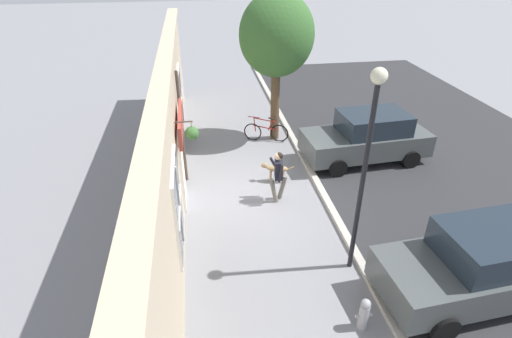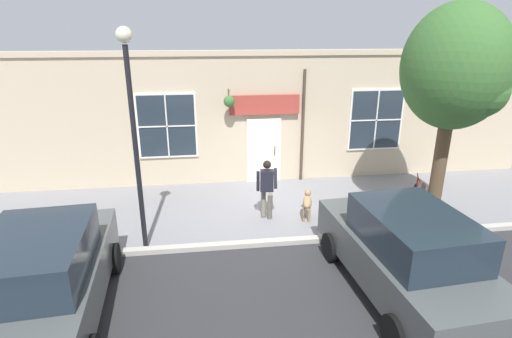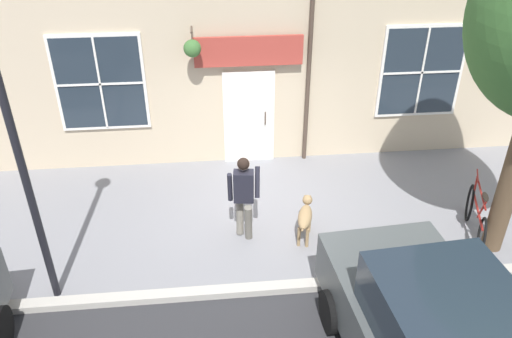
# 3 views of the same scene
# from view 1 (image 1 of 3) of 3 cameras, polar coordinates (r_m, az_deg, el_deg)

# --- Properties ---
(ground_plane) EXTENTS (90.00, 90.00, 0.00)m
(ground_plane) POSITION_cam_1_polar(r_m,az_deg,el_deg) (12.32, 0.10, -3.61)
(ground_plane) COLOR gray
(curb_and_road) EXTENTS (10.10, 28.00, 0.12)m
(curb_and_road) POSITION_cam_1_polar(r_m,az_deg,el_deg) (14.30, 23.93, -1.24)
(curb_and_road) COLOR #B2ADA3
(curb_and_road) RESTS_ON ground_plane
(storefront_facade) EXTENTS (0.95, 18.00, 4.17)m
(storefront_facade) POSITION_cam_1_polar(r_m,az_deg,el_deg) (11.21, -11.84, 4.43)
(storefront_facade) COLOR #C6B293
(storefront_facade) RESTS_ON ground_plane
(pedestrian_walking) EXTENTS (0.58, 0.59, 1.61)m
(pedestrian_walking) POSITION_cam_1_polar(r_m,az_deg,el_deg) (11.57, 3.22, -0.51)
(pedestrian_walking) COLOR #6B665B
(pedestrian_walking) RESTS_ON ground_plane
(dog_on_leash) EXTENTS (1.07, 0.43, 0.68)m
(dog_on_leash) POSITION_cam_1_polar(r_m,az_deg,el_deg) (12.74, 2.78, 0.03)
(dog_on_leash) COLOR #997A51
(dog_on_leash) RESTS_ON ground_plane
(street_tree_by_curb) EXTENTS (2.64, 2.38, 5.39)m
(street_tree_by_curb) POSITION_cam_1_polar(r_m,az_deg,el_deg) (14.63, 3.17, 18.28)
(street_tree_by_curb) COLOR brown
(street_tree_by_curb) RESTS_ON ground_plane
(leaning_bicycle) EXTENTS (1.66, 0.62, 1.00)m
(leaning_bicycle) POSITION_cam_1_polar(r_m,az_deg,el_deg) (15.46, 1.43, 5.39)
(leaning_bicycle) COLOR black
(leaning_bicycle) RESTS_ON ground_plane
(parked_car_nearest_curb) EXTENTS (4.41, 2.17, 1.75)m
(parked_car_nearest_curb) POSITION_cam_1_polar(r_m,az_deg,el_deg) (9.88, 29.70, -11.74)
(parked_car_nearest_curb) COLOR #474C4C
(parked_car_nearest_curb) RESTS_ON ground_plane
(parked_car_mid_block) EXTENTS (4.41, 2.17, 1.75)m
(parked_car_mid_block) POSITION_cam_1_polar(r_m,az_deg,el_deg) (14.36, 15.59, 4.42)
(parked_car_mid_block) COLOR #474C4C
(parked_car_mid_block) RESTS_ON ground_plane
(street_lamp) EXTENTS (0.32, 0.32, 4.82)m
(street_lamp) POSITION_cam_1_polar(r_m,az_deg,el_deg) (8.35, 15.66, 2.73)
(street_lamp) COLOR black
(street_lamp) RESTS_ON ground_plane
(fire_hydrant) EXTENTS (0.34, 0.20, 0.77)m
(fire_hydrant) POSITION_cam_1_polar(r_m,az_deg,el_deg) (8.66, 15.18, -19.31)
(fire_hydrant) COLOR #99999E
(fire_hydrant) RESTS_ON ground_plane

